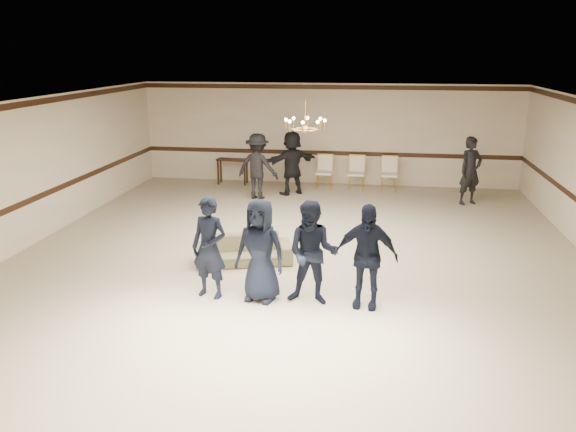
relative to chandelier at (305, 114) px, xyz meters
name	(u,v)px	position (x,y,z in m)	size (l,w,h in m)	color
room	(299,183)	(0.00, -1.00, -1.28)	(12.01, 14.01, 3.21)	#BBB190
chair_rail	(328,153)	(0.00, 5.99, -1.88)	(12.00, 0.02, 0.14)	black
crown_molding	(329,87)	(0.00, 5.99, 0.21)	(12.00, 0.02, 0.14)	black
chandelier	(305,114)	(0.00, 0.00, 0.00)	(0.94, 0.94, 0.89)	#BE8D3C
boy_a	(209,248)	(-1.26, -3.24, -1.97)	(0.66, 0.43, 1.81)	black
boy_b	(260,250)	(-0.36, -3.24, -1.97)	(0.88, 0.57, 1.81)	black
boy_c	(312,253)	(0.54, -3.24, -1.97)	(0.88, 0.68, 1.81)	black
boy_d	(366,256)	(1.44, -3.24, -1.97)	(1.06, 0.44, 1.81)	black
settee	(244,250)	(-1.05, -1.54, -2.59)	(1.93, 0.75, 0.56)	#817B56
adult_left	(258,166)	(-1.83, 3.70, -1.92)	(1.23, 0.71, 1.91)	black
adult_mid	(292,163)	(-0.93, 4.40, -1.92)	(1.77, 0.56, 1.91)	black
adult_right	(470,171)	(4.17, 4.00, -1.92)	(0.70, 0.46, 1.91)	black
banquet_chair_left	(324,172)	(-0.03, 5.25, -2.36)	(0.50, 0.50, 1.04)	#EDE6C8
banquet_chair_mid	(357,173)	(0.97, 5.25, -2.36)	(0.50, 0.50, 1.04)	#EDE6C8
banquet_chair_right	(389,174)	(1.97, 5.25, -2.36)	(0.50, 0.50, 1.04)	#EDE6C8
console_table	(233,171)	(-3.03, 5.45, -2.46)	(0.98, 0.41, 0.83)	black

